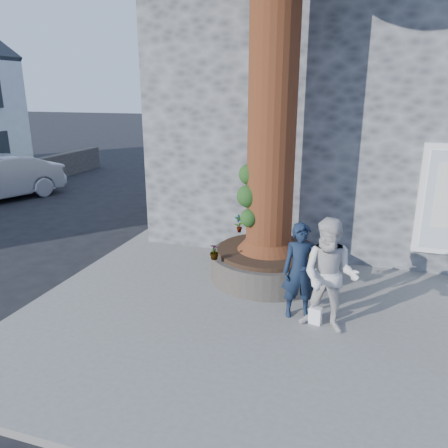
% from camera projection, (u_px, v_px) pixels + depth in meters
% --- Properties ---
extents(ground, '(120.00, 120.00, 0.00)m').
position_uv_depth(ground, '(195.00, 323.00, 7.35)').
color(ground, black).
rests_on(ground, ground).
extents(pavement, '(9.00, 8.00, 0.12)m').
position_uv_depth(pavement, '(294.00, 306.00, 7.81)').
color(pavement, slate).
rests_on(pavement, ground).
extents(yellow_line, '(0.10, 30.00, 0.01)m').
position_uv_depth(yellow_line, '(77.00, 277.00, 9.15)').
color(yellow_line, yellow).
rests_on(yellow_line, ground).
extents(stone_shop, '(10.30, 8.30, 6.30)m').
position_uv_depth(stone_shop, '(370.00, 112.00, 12.24)').
color(stone_shop, '#484A4D').
rests_on(stone_shop, ground).
extents(planter, '(2.30, 2.30, 0.60)m').
position_uv_depth(planter, '(268.00, 263.00, 8.82)').
color(planter, black).
rests_on(planter, pavement).
extents(man, '(0.68, 0.55, 1.62)m').
position_uv_depth(man, '(300.00, 271.00, 7.13)').
color(man, '#121D31').
rests_on(man, pavement).
extents(woman, '(0.98, 0.82, 1.83)m').
position_uv_depth(woman, '(330.00, 276.00, 6.68)').
color(woman, beige).
rests_on(woman, pavement).
extents(shopping_bag, '(0.22, 0.16, 0.28)m').
position_uv_depth(shopping_bag, '(315.00, 315.00, 7.08)').
color(shopping_bag, white).
rests_on(shopping_bag, pavement).
extents(plant_a, '(0.26, 0.24, 0.40)m').
position_uv_depth(plant_a, '(239.00, 224.00, 9.69)').
color(plant_a, gray).
rests_on(plant_a, planter).
extents(plant_b, '(0.28, 0.28, 0.39)m').
position_uv_depth(plant_b, '(306.00, 260.00, 7.65)').
color(plant_b, gray).
rests_on(plant_b, planter).
extents(plant_c, '(0.17, 0.17, 0.30)m').
position_uv_depth(plant_c, '(214.00, 252.00, 8.15)').
color(plant_c, gray).
rests_on(plant_c, planter).
extents(plant_d, '(0.25, 0.28, 0.27)m').
position_uv_depth(plant_d, '(306.00, 261.00, 7.75)').
color(plant_d, gray).
rests_on(plant_d, planter).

